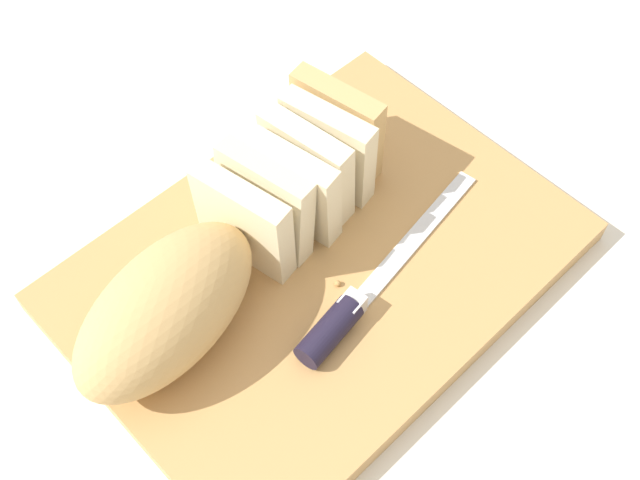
{
  "coord_description": "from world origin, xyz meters",
  "views": [
    {
      "loc": [
        -0.28,
        -0.26,
        0.63
      ],
      "look_at": [
        0.0,
        0.0,
        0.06
      ],
      "focal_mm": 44.75,
      "sensor_mm": 36.0,
      "label": 1
    }
  ],
  "objects": [
    {
      "name": "cutting_board",
      "position": [
        0.0,
        0.0,
        0.01
      ],
      "size": [
        0.45,
        0.34,
        0.03
      ],
      "primitive_type": "cube",
      "rotation": [
        0.0,
        0.0,
        -0.05
      ],
      "color": "tan",
      "rests_on": "ground_plane"
    },
    {
      "name": "crumb_near_loaf",
      "position": [
        -0.01,
        -0.03,
        0.03
      ],
      "size": [
        0.01,
        0.01,
        0.01
      ],
      "primitive_type": "sphere",
      "color": "tan",
      "rests_on": "cutting_board"
    },
    {
      "name": "bread_loaf",
      "position": [
        -0.07,
        0.04,
        0.07
      ],
      "size": [
        0.35,
        0.14,
        0.1
      ],
      "rotation": [
        0.0,
        0.0,
        0.12
      ],
      "color": "tan",
      "rests_on": "cutting_board"
    },
    {
      "name": "crumb_near_knife",
      "position": [
        -0.06,
        0.03,
        0.03
      ],
      "size": [
        0.01,
        0.01,
        0.01
      ],
      "primitive_type": "sphere",
      "color": "tan",
      "rests_on": "cutting_board"
    },
    {
      "name": "bread_knife",
      "position": [
        -0.03,
        -0.06,
        0.04
      ],
      "size": [
        0.25,
        0.04,
        0.02
      ],
      "rotation": [
        0.0,
        0.0,
        0.1
      ],
      "color": "silver",
      "rests_on": "cutting_board"
    },
    {
      "name": "ground_plane",
      "position": [
        0.0,
        0.0,
        0.0
      ],
      "size": [
        3.0,
        3.0,
        0.0
      ],
      "primitive_type": "plane",
      "color": "silver"
    }
  ]
}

